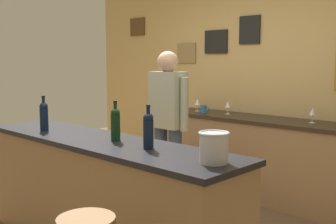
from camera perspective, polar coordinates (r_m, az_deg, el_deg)
back_wall at (r=5.02m, az=13.51°, el=5.62°), size 6.00×0.09×2.80m
bar_counter at (r=3.36m, az=-9.26°, el=-11.42°), size 2.57×0.60×0.92m
side_counter at (r=4.63m, az=14.83°, el=-6.56°), size 2.91×0.56×0.90m
bartender at (r=4.13m, az=-0.02°, el=-1.11°), size 0.52×0.21×1.62m
wine_bottle_a at (r=3.73m, az=-16.77°, el=-0.43°), size 0.07×0.07×0.31m
wine_bottle_b at (r=3.14m, az=-7.27°, el=-1.51°), size 0.07×0.07×0.31m
wine_bottle_c at (r=2.84m, az=-2.74°, el=-2.38°), size 0.07×0.07×0.31m
ice_bucket at (r=2.45m, az=6.35°, el=-4.79°), size 0.19×0.19×0.19m
wine_glass_a at (r=5.16m, az=4.08°, el=1.32°), size 0.07×0.07×0.16m
wine_glass_b at (r=4.90m, az=8.27°, el=0.97°), size 0.07×0.07×0.16m
wine_glass_c at (r=4.42m, az=19.33°, el=-0.01°), size 0.07×0.07×0.16m
coffee_mug at (r=5.01m, az=4.95°, el=0.43°), size 0.13×0.08×0.09m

